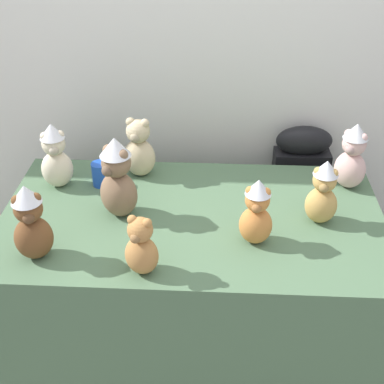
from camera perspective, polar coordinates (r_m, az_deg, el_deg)
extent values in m
cube|color=silver|center=(2.63, 0.85, 15.89)|extent=(7.00, 0.08, 2.60)
cube|color=#4C6B4C|center=(2.48, 0.00, -9.90)|extent=(1.60, 0.90, 0.77)
cube|color=black|center=(2.95, 10.88, -2.42)|extent=(0.28, 0.13, 0.78)
ellipsoid|color=black|center=(2.72, 11.86, 5.38)|extent=(0.28, 0.13, 0.15)
ellipsoid|color=beige|center=(2.46, -14.16, 2.40)|extent=(0.17, 0.15, 0.17)
sphere|color=beige|center=(2.40, -14.56, 5.00)|extent=(0.10, 0.10, 0.10)
sphere|color=beige|center=(2.39, -15.45, 5.75)|extent=(0.04, 0.04, 0.04)
sphere|color=beige|center=(2.39, -13.93, 5.95)|extent=(0.04, 0.04, 0.04)
sphere|color=#ABA08A|center=(2.37, -14.50, 4.33)|extent=(0.04, 0.04, 0.04)
cone|color=silver|center=(2.38, -14.76, 6.31)|extent=(0.11, 0.11, 0.07)
ellipsoid|color=#D17F3D|center=(2.06, 6.78, -3.52)|extent=(0.14, 0.12, 0.16)
sphere|color=#D17F3D|center=(2.00, 7.00, -0.84)|extent=(0.09, 0.09, 0.09)
sphere|color=#D17F3D|center=(1.98, 6.22, 0.12)|extent=(0.04, 0.04, 0.04)
sphere|color=#D17F3D|center=(1.98, 7.91, -0.03)|extent=(0.04, 0.04, 0.04)
sphere|color=#A06536|center=(1.97, 6.91, -1.68)|extent=(0.04, 0.04, 0.04)
cone|color=silver|center=(1.97, 7.11, 0.53)|extent=(0.10, 0.10, 0.06)
ellipsoid|color=#7F6047|center=(2.21, -7.80, -0.21)|extent=(0.21, 0.20, 0.20)
sphere|color=#7F6047|center=(2.13, -8.09, 3.10)|extent=(0.12, 0.12, 0.12)
sphere|color=#7F6047|center=(2.13, -8.94, 4.46)|extent=(0.04, 0.04, 0.04)
sphere|color=#7F6047|center=(2.09, -7.42, 3.94)|extent=(0.04, 0.04, 0.04)
sphere|color=brown|center=(2.11, -8.97, 2.28)|extent=(0.05, 0.05, 0.05)
cone|color=silver|center=(2.10, -8.24, 4.80)|extent=(0.13, 0.13, 0.08)
ellipsoid|color=tan|center=(2.22, 13.57, -1.36)|extent=(0.15, 0.13, 0.16)
sphere|color=tan|center=(2.16, 13.97, 1.21)|extent=(0.10, 0.10, 0.10)
sphere|color=tan|center=(2.14, 13.31, 2.16)|extent=(0.04, 0.04, 0.04)
sphere|color=tan|center=(2.14, 14.88, 1.95)|extent=(0.04, 0.04, 0.04)
sphere|color=olive|center=(2.13, 13.89, 0.46)|extent=(0.04, 0.04, 0.04)
cone|color=silver|center=(2.13, 14.17, 2.51)|extent=(0.10, 0.10, 0.06)
ellipsoid|color=#CCB78E|center=(2.48, -5.61, 3.69)|extent=(0.17, 0.15, 0.18)
sphere|color=#CCB78E|center=(2.42, -5.78, 6.47)|extent=(0.11, 0.11, 0.11)
sphere|color=#CCB78E|center=(2.41, -6.60, 7.44)|extent=(0.04, 0.04, 0.04)
sphere|color=#CCB78E|center=(2.39, -5.06, 7.30)|extent=(0.04, 0.04, 0.04)
sphere|color=#9D8E71|center=(2.38, -6.11, 5.77)|extent=(0.05, 0.05, 0.05)
ellipsoid|color=#B27A42|center=(1.92, -5.38, -6.71)|extent=(0.15, 0.14, 0.15)
sphere|color=#B27A42|center=(1.85, -5.56, -4.03)|extent=(0.09, 0.09, 0.09)
sphere|color=#B27A42|center=(1.84, -6.41, -2.96)|extent=(0.03, 0.03, 0.03)
sphere|color=#B27A42|center=(1.82, -4.81, -3.32)|extent=(0.03, 0.03, 0.03)
sphere|color=olive|center=(1.83, -6.05, -4.91)|extent=(0.04, 0.04, 0.04)
ellipsoid|color=beige|center=(2.48, 16.45, 2.30)|extent=(0.18, 0.18, 0.17)
sphere|color=beige|center=(2.42, 16.92, 4.92)|extent=(0.10, 0.10, 0.10)
sphere|color=beige|center=(2.41, 16.37, 6.00)|extent=(0.04, 0.04, 0.04)
sphere|color=beige|center=(2.40, 17.78, 5.54)|extent=(0.04, 0.04, 0.04)
sphere|color=#A88783|center=(2.39, 16.49, 4.33)|extent=(0.04, 0.04, 0.04)
cone|color=silver|center=(2.40, 17.16, 6.24)|extent=(0.11, 0.11, 0.07)
ellipsoid|color=brown|center=(2.06, -16.50, -4.68)|extent=(0.17, 0.16, 0.17)
sphere|color=brown|center=(1.98, -17.07, -1.72)|extent=(0.10, 0.10, 0.10)
sphere|color=brown|center=(1.96, -18.20, -0.87)|extent=(0.04, 0.04, 0.04)
sphere|color=brown|center=(1.96, -16.33, -0.61)|extent=(0.04, 0.04, 0.04)
sphere|color=brown|center=(1.95, -17.02, -2.67)|extent=(0.04, 0.04, 0.04)
cone|color=silver|center=(1.95, -17.37, -0.21)|extent=(0.11, 0.11, 0.07)
cylinder|color=blue|center=(2.45, -9.70, 1.90)|extent=(0.08, 0.08, 0.11)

